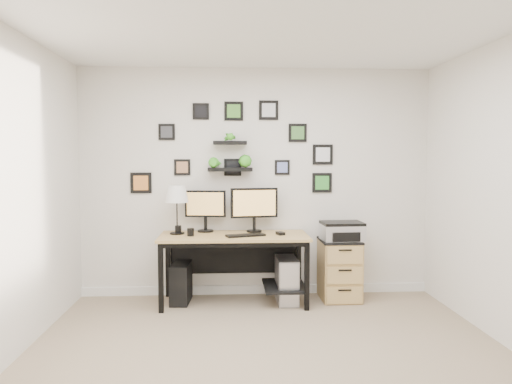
{
  "coord_description": "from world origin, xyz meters",
  "views": [
    {
      "loc": [
        -0.32,
        -3.72,
        1.6
      ],
      "look_at": [
        -0.01,
        1.83,
        1.2
      ],
      "focal_mm": 35.0,
      "sensor_mm": 36.0,
      "label": 1
    }
  ],
  "objects": [
    {
      "name": "room",
      "position": [
        0.0,
        1.98,
        0.05
      ],
      "size": [
        4.0,
        4.0,
        4.0
      ],
      "color": "tan",
      "rests_on": "ground"
    },
    {
      "name": "table_lamp",
      "position": [
        -0.88,
        1.73,
        1.17
      ],
      "size": [
        0.26,
        0.26,
        0.53
      ],
      "color": "black",
      "rests_on": "desk"
    },
    {
      "name": "pc_tower_grey",
      "position": [
        0.31,
        1.64,
        0.24
      ],
      "size": [
        0.22,
        0.5,
        0.49
      ],
      "color": "gray",
      "rests_on": "ground"
    },
    {
      "name": "pen_cup",
      "position": [
        -0.87,
        1.74,
        0.8
      ],
      "size": [
        0.07,
        0.07,
        0.09
      ],
      "primitive_type": "cylinder",
      "color": "black",
      "rests_on": "desk"
    },
    {
      "name": "wall_decor",
      "position": [
        -0.24,
        1.93,
        1.66
      ],
      "size": [
        2.31,
        0.18,
        1.05
      ],
      "color": "black",
      "rests_on": "ground"
    },
    {
      "name": "mug",
      "position": [
        -0.73,
        1.58,
        0.79
      ],
      "size": [
        0.07,
        0.07,
        0.08
      ],
      "primitive_type": "cylinder",
      "color": "black",
      "rests_on": "desk"
    },
    {
      "name": "keyboard",
      "position": [
        -0.14,
        1.53,
        0.76
      ],
      "size": [
        0.44,
        0.25,
        0.02
      ],
      "primitive_type": "cube",
      "rotation": [
        0.0,
        0.0,
        0.31
      ],
      "color": "black",
      "rests_on": "desk"
    },
    {
      "name": "mouse",
      "position": [
        0.24,
        1.61,
        0.77
      ],
      "size": [
        0.1,
        0.12,
        0.03
      ],
      "primitive_type": "cube",
      "rotation": [
        0.0,
        0.0,
        0.32
      ],
      "color": "black",
      "rests_on": "desk"
    },
    {
      "name": "pc_tower_black",
      "position": [
        -0.84,
        1.69,
        0.22
      ],
      "size": [
        0.22,
        0.44,
        0.43
      ],
      "primitive_type": "cube",
      "rotation": [
        0.0,
        0.0,
        -0.07
      ],
      "color": "black",
      "rests_on": "ground"
    },
    {
      "name": "monitor_right",
      "position": [
        -0.03,
        1.83,
        1.04
      ],
      "size": [
        0.53,
        0.19,
        0.5
      ],
      "color": "black",
      "rests_on": "desk"
    },
    {
      "name": "printer",
      "position": [
        0.94,
        1.69,
        0.77
      ],
      "size": [
        0.46,
        0.38,
        0.2
      ],
      "color": "silver",
      "rests_on": "file_cabinet"
    },
    {
      "name": "desk",
      "position": [
        -0.23,
        1.67,
        0.63
      ],
      "size": [
        1.6,
        0.7,
        0.75
      ],
      "color": "tan",
      "rests_on": "ground"
    },
    {
      "name": "monitor_left",
      "position": [
        -0.58,
        1.86,
        1.02
      ],
      "size": [
        0.46,
        0.2,
        0.47
      ],
      "color": "black",
      "rests_on": "desk"
    },
    {
      "name": "file_cabinet",
      "position": [
        0.92,
        1.72,
        0.34
      ],
      "size": [
        0.43,
        0.53,
        0.67
      ],
      "color": "tan",
      "rests_on": "ground"
    }
  ]
}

